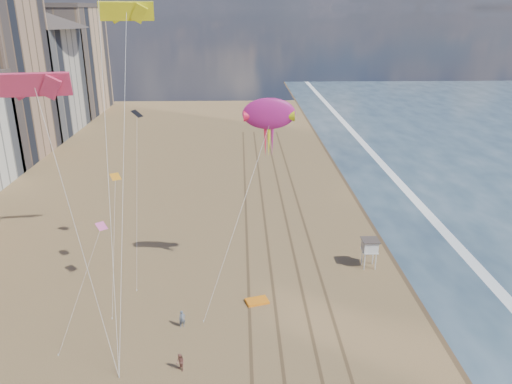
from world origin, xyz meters
TOP-DOWN VIEW (x-y plane):
  - wet_sand at (19.00, 40.00)m, footprint 260.00×260.00m
  - foam at (23.20, 40.00)m, footprint 260.00×260.00m
  - tracks at (2.55, 30.00)m, footprint 7.68×120.00m
  - lifeguard_stand at (11.62, 28.31)m, footprint 1.77×1.77m
  - grounded_kite at (-0.45, 21.89)m, footprint 2.35×1.84m
  - show_kite at (0.73, 25.76)m, footprint 5.33×3.96m
  - kite_flyer_a at (-7.02, 18.28)m, footprint 0.66×0.55m
  - kite_flyer_b at (-6.58, 12.72)m, footprint 0.87×0.90m
  - small_kites at (-17.79, 25.98)m, footprint 13.36×9.96m

SIDE VIEW (x-z plane):
  - wet_sand at x=19.00m, z-range 0.00..0.00m
  - foam at x=23.20m, z-range 0.00..0.00m
  - tracks at x=2.55m, z-range 0.00..0.01m
  - grounded_kite at x=-0.45m, z-range 0.00..0.23m
  - kite_flyer_b at x=-6.58m, z-range 0.00..1.45m
  - kite_flyer_a at x=-7.02m, z-range 0.00..1.56m
  - lifeguard_stand at x=11.62m, z-range 0.86..4.06m
  - small_kites at x=-17.79m, z-range 6.32..16.63m
  - show_kite at x=0.73m, z-range 7.18..26.79m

